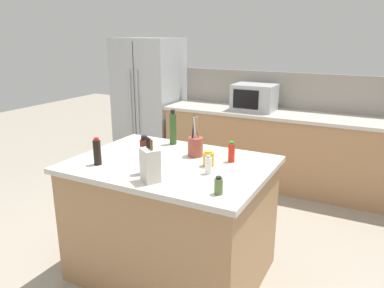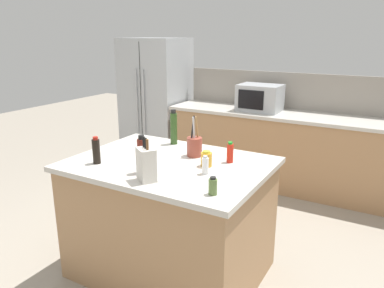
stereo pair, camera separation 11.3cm
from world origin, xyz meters
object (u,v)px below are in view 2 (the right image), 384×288
refrigerator (156,102)px  hot_sauce_bottle (230,153)px  olive_oil_bottle (174,128)px  soy_sauce_bottle (96,151)px  microwave (260,98)px  honey_jar (206,159)px  utensil_crock (194,146)px  spice_jar_oregano (213,186)px  salt_shaker (205,166)px  vinegar_bottle (142,155)px  knife_block (146,164)px

refrigerator → hot_sauce_bottle: bearing=-44.2°
olive_oil_bottle → soy_sauce_bottle: size_ratio=1.49×
microwave → honey_jar: (0.37, -2.15, -0.11)m
utensil_crock → microwave: bearing=95.2°
microwave → soy_sauce_bottle: microwave is taller
utensil_crock → olive_oil_bottle: 0.39m
microwave → honey_jar: bearing=-80.2°
refrigerator → spice_jar_oregano: bearing=-49.4°
refrigerator → spice_jar_oregano: (2.24, -2.62, 0.09)m
microwave → soy_sauce_bottle: 2.52m
microwave → hot_sauce_bottle: size_ratio=3.27×
microwave → salt_shaker: bearing=-79.2°
hot_sauce_bottle → salt_shaker: hot_sauce_bottle is taller
refrigerator → hot_sauce_bottle: (2.09, -2.03, 0.11)m
vinegar_bottle → soy_sauce_bottle: 0.42m
honey_jar → vinegar_bottle: vinegar_bottle is taller
microwave → soy_sauce_bottle: bearing=-98.4°
utensil_crock → spice_jar_oregano: bearing=-52.2°
knife_block → olive_oil_bottle: size_ratio=0.95×
microwave → knife_block: 2.59m
honey_jar → vinegar_bottle: size_ratio=0.43×
knife_block → salt_shaker: knife_block is taller
refrigerator → honey_jar: 2.96m
soy_sauce_bottle → salt_shaker: bearing=14.2°
honey_jar → knife_block: bearing=-115.8°
microwave → hot_sauce_bottle: bearing=-76.3°
utensil_crock → hot_sauce_bottle: utensil_crock is taller
utensil_crock → salt_shaker: 0.40m
knife_block → spice_jar_oregano: knife_block is taller
vinegar_bottle → soy_sauce_bottle: bearing=-179.0°
salt_shaker → soy_sauce_bottle: 0.83m
vinegar_bottle → honey_jar: bearing=46.4°
spice_jar_oregano → honey_jar: (-0.26, 0.42, 0.00)m
spice_jar_oregano → microwave: bearing=103.9°
honey_jar → soy_sauce_bottle: (-0.74, -0.35, 0.04)m
utensil_crock → spice_jar_oregano: size_ratio=2.85×
refrigerator → honey_jar: (1.98, -2.20, 0.09)m
honey_jar → hot_sauce_bottle: 0.20m
knife_block → honey_jar: 0.49m
hot_sauce_bottle → knife_block: bearing=-118.3°
honey_jar → hot_sauce_bottle: (0.11, 0.16, 0.02)m
olive_oil_bottle → microwave: bearing=85.4°
utensil_crock → spice_jar_oregano: utensil_crock is taller
salt_shaker → microwave: bearing=100.8°
spice_jar_oregano → hot_sauce_bottle: bearing=104.4°
refrigerator → knife_block: (1.77, -2.63, 0.15)m
utensil_crock → salt_shaker: (0.26, -0.31, -0.02)m
vinegar_bottle → soy_sauce_bottle: (-0.41, -0.01, -0.03)m
salt_shaker → refrigerator: bearing=131.2°
honey_jar → soy_sauce_bottle: soy_sauce_bottle is taller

